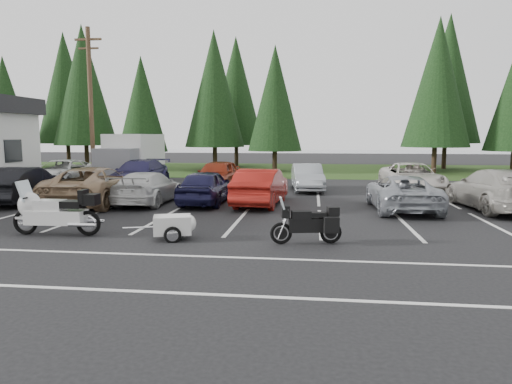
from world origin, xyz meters
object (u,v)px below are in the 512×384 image
at_px(car_near_5, 261,187).
at_px(car_far_0, 62,173).
at_px(car_far_4, 412,178).
at_px(cargo_trailer, 172,227).
at_px(car_near_4, 206,187).
at_px(car_far_1, 139,174).
at_px(car_near_6, 402,193).
at_px(touring_motorcycle, 56,208).
at_px(adventure_motorcycle, 306,220).
at_px(car_far_3, 307,177).
at_px(car_near_2, 95,185).
at_px(car_near_3, 148,188).
at_px(box_truck, 129,158).
at_px(car_far_2, 218,175).
at_px(utility_pole, 91,103).
at_px(car_near_1, 23,185).
at_px(car_near_7, 496,189).

distance_m(car_near_5, car_far_0, 13.03).
height_order(car_far_4, cargo_trailer, car_far_4).
bearing_deg(car_near_4, car_far_1, -44.34).
height_order(car_near_6, touring_motorcycle, touring_motorcycle).
height_order(car_far_0, touring_motorcycle, touring_motorcycle).
bearing_deg(adventure_motorcycle, car_far_1, 117.32).
bearing_deg(car_far_0, cargo_trailer, -51.10).
relative_size(car_near_5, car_far_3, 1.10).
height_order(cargo_trailer, adventure_motorcycle, adventure_motorcycle).
relative_size(car_near_2, adventure_motorcycle, 2.68).
bearing_deg(cargo_trailer, car_near_3, 98.25).
bearing_deg(box_truck, car_far_2, -25.24).
xyz_separation_m(utility_pole, adventure_motorcycle, (12.78, -13.92, -4.07)).
xyz_separation_m(car_far_2, cargo_trailer, (1.17, -11.53, -0.44)).
height_order(car_near_1, car_near_2, car_near_2).
relative_size(box_truck, car_far_4, 1.06).
distance_m(car_near_2, car_far_0, 7.90).
bearing_deg(touring_motorcycle, car_near_4, 63.98).
height_order(car_near_1, car_near_4, car_near_1).
xyz_separation_m(box_truck, car_near_2, (2.03, -8.46, -0.68)).
xyz_separation_m(car_near_6, car_far_2, (-8.30, 5.68, 0.10)).
height_order(box_truck, car_near_3, box_truck).
relative_size(car_near_7, adventure_motorcycle, 2.62).
height_order(car_near_2, car_far_1, car_near_2).
height_order(car_far_0, car_far_2, car_far_2).
bearing_deg(car_near_5, car_far_4, -139.46).
height_order(car_near_6, cargo_trailer, car_near_6).
distance_m(car_near_7, car_far_1, 16.89).
height_order(car_near_7, adventure_motorcycle, car_near_7).
xyz_separation_m(car_near_6, adventure_motorcycle, (-3.51, -5.91, -0.04)).
height_order(car_near_1, cargo_trailer, car_near_1).
relative_size(car_near_3, car_near_7, 0.84).
bearing_deg(car_far_1, utility_pole, 147.45).
relative_size(car_near_6, cargo_trailer, 3.33).
bearing_deg(car_near_4, car_far_4, -150.03).
xyz_separation_m(car_near_3, car_near_7, (13.66, 0.02, 0.12)).
xyz_separation_m(car_near_1, adventure_motorcycle, (11.91, -5.91, -0.13)).
bearing_deg(car_far_0, box_truck, 37.15).
bearing_deg(car_near_5, car_near_7, -176.35).
distance_m(car_near_7, car_far_4, 5.57).
distance_m(car_near_2, car_far_4, 14.88).
height_order(car_near_1, car_far_4, car_near_1).
xyz_separation_m(utility_pole, car_far_1, (3.74, -2.39, -3.94)).
xyz_separation_m(car_near_2, car_near_7, (15.79, 0.43, 0.01)).
relative_size(car_near_6, touring_motorcycle, 1.69).
bearing_deg(car_far_2, car_near_4, -77.91).
xyz_separation_m(utility_pole, box_truck, (2.00, 0.50, -3.25)).
height_order(car_far_1, cargo_trailer, car_far_1).
bearing_deg(car_near_1, car_far_4, -167.42).
bearing_deg(car_near_1, car_near_4, 178.85).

